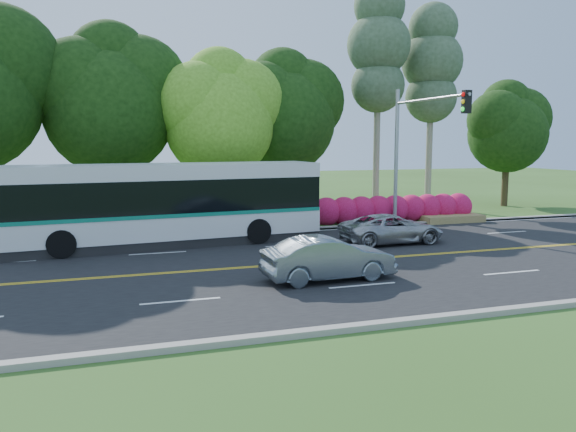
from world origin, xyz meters
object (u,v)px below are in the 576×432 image
object	(u,v)px
sedan	(328,258)
suv	(392,229)
transit_bus	(166,205)
traffic_signal	(416,135)

from	to	relation	value
sedan	suv	world-z (taller)	sedan
transit_bus	suv	bearing A→B (deg)	-20.55
transit_bus	sedan	xyz separation A→B (m)	(4.24, -7.80, -1.00)
transit_bus	sedan	distance (m)	8.94
traffic_signal	sedan	distance (m)	11.77
traffic_signal	suv	world-z (taller)	traffic_signal
suv	transit_bus	bearing A→B (deg)	73.55
traffic_signal	suv	xyz separation A→B (m)	(-2.68, -2.74, -4.03)
traffic_signal	transit_bus	xyz separation A→B (m)	(-11.97, -0.14, -2.96)
suv	sedan	bearing A→B (deg)	135.04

